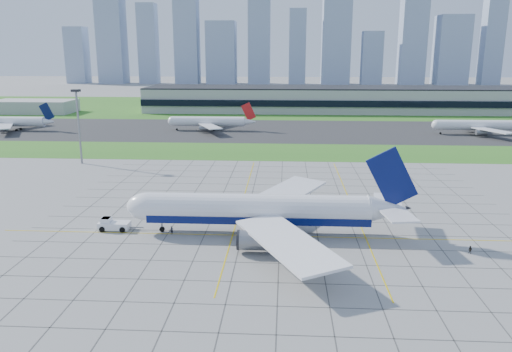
{
  "coord_description": "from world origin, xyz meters",
  "views": [
    {
      "loc": [
        0.85,
        -101.3,
        37.79
      ],
      "look_at": [
        -6.46,
        22.25,
        7.0
      ],
      "focal_mm": 35.0,
      "sensor_mm": 36.0,
      "label": 1
    }
  ],
  "objects_px": {
    "distant_jet_2": "(479,125)",
    "crew_near": "(172,230)",
    "light_mast": "(78,117)",
    "crew_far": "(470,250)",
    "pushback_tug": "(113,224)",
    "distant_jet_0": "(14,121)",
    "distant_jet_1": "(210,121)",
    "airliner": "(260,210)"
  },
  "relations": [
    {
      "from": "distant_jet_2",
      "to": "crew_near",
      "type": "bearing_deg",
      "value": -129.44
    },
    {
      "from": "light_mast",
      "to": "crew_far",
      "type": "distance_m",
      "value": 131.0
    },
    {
      "from": "crew_near",
      "to": "light_mast",
      "type": "bearing_deg",
      "value": 78.36
    },
    {
      "from": "pushback_tug",
      "to": "distant_jet_2",
      "type": "xyz_separation_m",
      "value": [
        128.36,
        137.76,
        3.27
      ]
    },
    {
      "from": "distant_jet_0",
      "to": "distant_jet_2",
      "type": "distance_m",
      "value": 225.35
    },
    {
      "from": "crew_near",
      "to": "distant_jet_1",
      "type": "distance_m",
      "value": 145.57
    },
    {
      "from": "distant_jet_0",
      "to": "pushback_tug",
      "type": "bearing_deg",
      "value": -54.72
    },
    {
      "from": "airliner",
      "to": "distant_jet_2",
      "type": "bearing_deg",
      "value": 55.15
    },
    {
      "from": "distant_jet_0",
      "to": "distant_jet_2",
      "type": "xyz_separation_m",
      "value": [
        225.35,
        0.67,
        0.0
      ]
    },
    {
      "from": "light_mast",
      "to": "distant_jet_1",
      "type": "height_order",
      "value": "light_mast"
    },
    {
      "from": "crew_far",
      "to": "distant_jet_2",
      "type": "height_order",
      "value": "distant_jet_2"
    },
    {
      "from": "crew_far",
      "to": "distant_jet_1",
      "type": "xyz_separation_m",
      "value": [
        -73.44,
        152.04,
        3.69
      ]
    },
    {
      "from": "crew_near",
      "to": "pushback_tug",
      "type": "bearing_deg",
      "value": 125.37
    },
    {
      "from": "distant_jet_1",
      "to": "distant_jet_2",
      "type": "xyz_separation_m",
      "value": [
        128.49,
        -5.24,
        0.0
      ]
    },
    {
      "from": "crew_near",
      "to": "distant_jet_0",
      "type": "xyz_separation_m",
      "value": [
        -110.46,
        138.98,
        3.61
      ]
    },
    {
      "from": "distant_jet_2",
      "to": "distant_jet_1",
      "type": "bearing_deg",
      "value": 177.66
    },
    {
      "from": "distant_jet_1",
      "to": "distant_jet_2",
      "type": "distance_m",
      "value": 128.6
    },
    {
      "from": "light_mast",
      "to": "crew_near",
      "type": "distance_m",
      "value": 83.35
    },
    {
      "from": "airliner",
      "to": "crew_far",
      "type": "height_order",
      "value": "airliner"
    },
    {
      "from": "light_mast",
      "to": "airliner",
      "type": "height_order",
      "value": "light_mast"
    },
    {
      "from": "crew_near",
      "to": "distant_jet_2",
      "type": "relative_size",
      "value": 0.04
    },
    {
      "from": "pushback_tug",
      "to": "distant_jet_0",
      "type": "height_order",
      "value": "distant_jet_0"
    },
    {
      "from": "light_mast",
      "to": "crew_near",
      "type": "bearing_deg",
      "value": -55.02
    },
    {
      "from": "airliner",
      "to": "distant_jet_2",
      "type": "distance_m",
      "value": 168.37
    },
    {
      "from": "light_mast",
      "to": "airliner",
      "type": "relative_size",
      "value": 0.41
    },
    {
      "from": "pushback_tug",
      "to": "crew_far",
      "type": "relative_size",
      "value": 6.2
    },
    {
      "from": "crew_far",
      "to": "distant_jet_0",
      "type": "xyz_separation_m",
      "value": [
        -170.29,
        146.13,
        3.69
      ]
    },
    {
      "from": "crew_near",
      "to": "airliner",
      "type": "bearing_deg",
      "value": -42.46
    },
    {
      "from": "airliner",
      "to": "crew_near",
      "type": "height_order",
      "value": "airliner"
    },
    {
      "from": "light_mast",
      "to": "pushback_tug",
      "type": "bearing_deg",
      "value": -62.82
    },
    {
      "from": "crew_near",
      "to": "crew_far",
      "type": "height_order",
      "value": "crew_near"
    },
    {
      "from": "pushback_tug",
      "to": "airliner",
      "type": "bearing_deg",
      "value": -0.99
    },
    {
      "from": "light_mast",
      "to": "distant_jet_1",
      "type": "bearing_deg",
      "value": 66.78
    },
    {
      "from": "crew_far",
      "to": "distant_jet_2",
      "type": "distance_m",
      "value": 156.83
    },
    {
      "from": "pushback_tug",
      "to": "distant_jet_0",
      "type": "bearing_deg",
      "value": 125.22
    },
    {
      "from": "light_mast",
      "to": "distant_jet_2",
      "type": "relative_size",
      "value": 0.58
    },
    {
      "from": "light_mast",
      "to": "crew_far",
      "type": "xyz_separation_m",
      "value": [
        106.81,
        -74.28,
        -15.39
      ]
    },
    {
      "from": "airliner",
      "to": "distant_jet_0",
      "type": "height_order",
      "value": "airliner"
    },
    {
      "from": "airliner",
      "to": "distant_jet_0",
      "type": "bearing_deg",
      "value": 133.15
    },
    {
      "from": "airliner",
      "to": "crew_near",
      "type": "bearing_deg",
      "value": -175.89
    },
    {
      "from": "pushback_tug",
      "to": "crew_near",
      "type": "bearing_deg",
      "value": -8.06
    },
    {
      "from": "airliner",
      "to": "crew_near",
      "type": "xyz_separation_m",
      "value": [
        -18.82,
        -1.37,
        -4.41
      ]
    }
  ]
}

